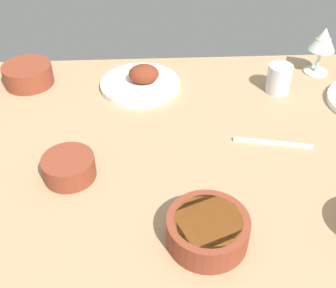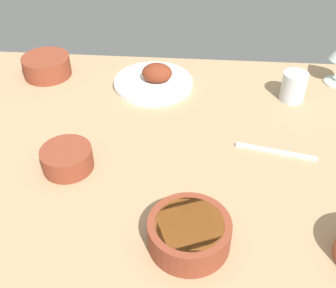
{
  "view_description": "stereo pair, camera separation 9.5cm",
  "coord_description": "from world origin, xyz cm",
  "views": [
    {
      "loc": [
        3.67,
        73.81,
        66.66
      ],
      "look_at": [
        0.0,
        0.0,
        6.0
      ],
      "focal_mm": 44.83,
      "sensor_mm": 36.0,
      "label": 1
    },
    {
      "loc": [
        -5.88,
        73.67,
        66.66
      ],
      "look_at": [
        0.0,
        0.0,
        6.0
      ],
      "focal_mm": 44.83,
      "sensor_mm": 36.0,
      "label": 2
    }
  ],
  "objects": [
    {
      "name": "dining_table",
      "position": [
        0.0,
        0.0,
        2.0
      ],
      "size": [
        140.0,
        90.0,
        4.0
      ],
      "primitive_type": "cube",
      "color": "tan",
      "rests_on": "ground"
    },
    {
      "name": "plate_far_side",
      "position": [
        6.13,
        -28.35,
        5.68
      ],
      "size": [
        22.28,
        22.28,
        6.71
      ],
      "color": "white",
      "rests_on": "dining_table"
    },
    {
      "name": "bowl_onions",
      "position": [
        21.43,
        7.32,
        6.7
      ],
      "size": [
        11.18,
        11.18,
        4.94
      ],
      "color": "brown",
      "rests_on": "dining_table"
    },
    {
      "name": "bowl_soup",
      "position": [
        -5.86,
        25.79,
        7.05
      ],
      "size": [
        14.99,
        14.99,
        5.61
      ],
      "color": "brown",
      "rests_on": "dining_table"
    },
    {
      "name": "bowl_sauce",
      "position": [
        37.96,
        -31.76,
        7.14
      ],
      "size": [
        13.65,
        13.65,
        5.78
      ],
      "color": "brown",
      "rests_on": "dining_table"
    },
    {
      "name": "wine_glass",
      "position": [
        -45.66,
        -33.91,
        13.93
      ],
      "size": [
        7.6,
        7.6,
        14.0
      ],
      "color": "silver",
      "rests_on": "dining_table"
    },
    {
      "name": "water_tumbler",
      "position": [
        -31.58,
        -24.35,
        7.92
      ],
      "size": [
        6.64,
        6.64,
        7.84
      ],
      "primitive_type": "cylinder",
      "color": "silver",
      "rests_on": "dining_table"
    },
    {
      "name": "spoon_loose",
      "position": [
        -24.72,
        -1.13,
        4.4
      ],
      "size": [
        18.21,
        4.84,
        0.8
      ],
      "primitive_type": "cube",
      "rotation": [
        0.0,
        0.0,
        2.93
      ],
      "color": "silver",
      "rests_on": "dining_table"
    }
  ]
}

